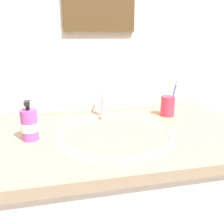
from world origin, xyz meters
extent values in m
cube|color=beige|center=(0.00, 0.37, 1.20)|extent=(2.42, 0.04, 2.40)
cube|color=silver|center=(0.00, 0.00, 0.43)|extent=(1.17, 0.62, 0.85)
cube|color=gray|center=(0.00, 0.00, 0.87)|extent=(1.22, 0.66, 0.04)
ellipsoid|color=white|center=(0.00, 0.00, 0.85)|extent=(0.44, 0.44, 0.08)
torus|color=white|center=(0.00, 0.00, 0.90)|extent=(0.50, 0.50, 0.02)
cylinder|color=#595B60|center=(0.00, 0.00, 0.82)|extent=(0.03, 0.03, 0.01)
cylinder|color=silver|center=(0.00, 0.26, 0.96)|extent=(0.02, 0.02, 0.12)
cylinder|color=silver|center=(0.00, 0.21, 0.98)|extent=(0.02, 0.10, 0.05)
cylinder|color=silver|center=(0.00, 0.27, 1.03)|extent=(0.01, 0.05, 0.01)
cylinder|color=#D8334C|center=(0.33, 0.19, 0.95)|extent=(0.07, 0.07, 0.10)
cylinder|color=blue|center=(0.34, 0.16, 0.99)|extent=(0.03, 0.04, 0.18)
cube|color=white|center=(0.34, 0.15, 1.08)|extent=(0.01, 0.02, 0.03)
cylinder|color=white|center=(0.35, 0.19, 1.00)|extent=(0.04, 0.02, 0.19)
cube|color=white|center=(0.36, 0.20, 1.09)|extent=(0.02, 0.01, 0.03)
cylinder|color=#B24CA5|center=(-0.34, 0.02, 0.96)|extent=(0.07, 0.07, 0.13)
cylinder|color=black|center=(-0.34, 0.02, 1.03)|extent=(0.02, 0.02, 0.02)
cube|color=black|center=(-0.34, 0.01, 1.05)|extent=(0.02, 0.04, 0.02)
cylinder|color=white|center=(-0.34, 0.02, 0.95)|extent=(0.07, 0.07, 0.04)
camera|label=1|loc=(-0.22, -0.96, 1.30)|focal=40.01mm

